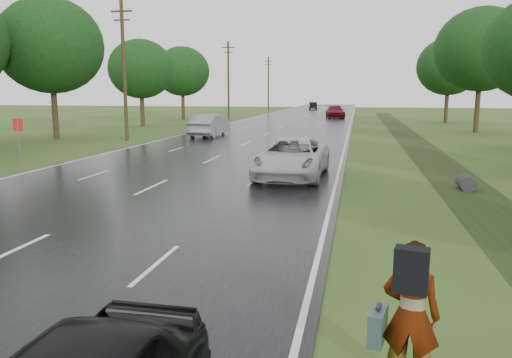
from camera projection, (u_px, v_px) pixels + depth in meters
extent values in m
plane|color=#2E4A1A|center=(8.00, 255.00, 11.03)|extent=(220.00, 220.00, 0.00)
cube|color=black|center=(287.00, 125.00, 54.46)|extent=(14.00, 180.00, 0.04)
cube|color=silver|center=(350.00, 125.00, 53.14)|extent=(0.12, 180.00, 0.01)
cube|color=silver|center=(228.00, 124.00, 55.78)|extent=(0.12, 180.00, 0.01)
cube|color=silver|center=(287.00, 124.00, 54.46)|extent=(0.12, 180.00, 0.01)
cube|color=black|center=(429.00, 156.00, 28.08)|extent=(2.20, 120.00, 0.01)
cylinder|color=#2D2D2D|center=(466.00, 183.00, 18.39)|extent=(0.56, 1.00, 0.56)
cylinder|color=slate|center=(19.00, 144.00, 24.08)|extent=(0.06, 0.06, 2.20)
cube|color=red|center=(18.00, 125.00, 23.93)|extent=(0.50, 0.04, 0.60)
cylinder|color=#3C2B18|center=(124.00, 72.00, 36.09)|extent=(0.26, 0.26, 10.00)
cube|color=#3C2B18|center=(121.00, 11.00, 35.37)|extent=(1.60, 0.12, 0.12)
cube|color=#3C2B18|center=(122.00, 20.00, 35.47)|extent=(1.20, 0.10, 0.10)
cylinder|color=#3C2B18|center=(228.00, 81.00, 65.05)|extent=(0.26, 0.26, 10.00)
cube|color=#3C2B18|center=(228.00, 47.00, 64.33)|extent=(1.60, 0.12, 0.12)
cube|color=#3C2B18|center=(228.00, 52.00, 64.43)|extent=(1.20, 0.10, 0.10)
cylinder|color=#3C2B18|center=(268.00, 84.00, 94.01)|extent=(0.26, 0.26, 10.00)
cube|color=#3C2B18|center=(269.00, 61.00, 93.29)|extent=(1.60, 0.12, 0.12)
cube|color=#3C2B18|center=(269.00, 64.00, 93.39)|extent=(1.20, 0.10, 0.10)
cylinder|color=#3C2B18|center=(477.00, 109.00, 43.87)|extent=(0.44, 0.44, 4.16)
ellipsoid|color=black|center=(482.00, 49.00, 42.99)|extent=(8.00, 8.00, 7.20)
cylinder|color=#3C2B18|center=(446.00, 107.00, 57.48)|extent=(0.44, 0.44, 3.68)
ellipsoid|color=black|center=(449.00, 67.00, 56.70)|extent=(7.20, 7.20, 6.48)
cylinder|color=#3C2B18|center=(55.00, 113.00, 37.75)|extent=(0.44, 0.44, 4.00)
ellipsoid|color=black|center=(50.00, 46.00, 36.89)|extent=(7.80, 7.80, 7.02)
cylinder|color=#3C2B18|center=(142.00, 110.00, 51.16)|extent=(0.44, 0.44, 3.36)
ellipsoid|color=black|center=(141.00, 69.00, 50.44)|extent=(6.60, 6.60, 5.94)
cylinder|color=#3C2B18|center=(183.00, 106.00, 64.78)|extent=(0.44, 0.44, 3.52)
ellipsoid|color=black|center=(182.00, 71.00, 64.02)|extent=(7.00, 7.00, 6.30)
imported|color=#A5998C|center=(411.00, 315.00, 5.96)|extent=(0.76, 0.58, 1.87)
cube|color=black|center=(411.00, 270.00, 5.60)|extent=(0.41, 0.30, 0.52)
cube|color=#314847|center=(378.00, 325.00, 6.25)|extent=(0.28, 0.55, 0.42)
cube|color=black|center=(379.00, 306.00, 6.21)|extent=(0.08, 0.18, 0.04)
imported|color=silver|center=(292.00, 158.00, 20.80)|extent=(2.89, 5.93, 1.62)
imported|color=gray|center=(209.00, 125.00, 39.62)|extent=(1.90, 5.41, 1.78)
imported|color=maroon|center=(335.00, 112.00, 68.25)|extent=(3.10, 5.99, 1.66)
imported|color=black|center=(313.00, 106.00, 101.12)|extent=(2.15, 4.58, 1.45)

